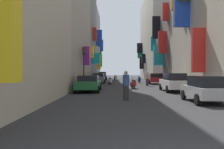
# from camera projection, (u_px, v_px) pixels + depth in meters

# --- Properties ---
(ground_plane) EXTENTS (140.00, 140.00, 0.00)m
(ground_plane) POSITION_uv_depth(u_px,v_px,m) (126.00, 84.00, 33.70)
(ground_plane) COLOR #2D2D30
(building_left_mid_b) EXTENTS (7.29, 12.69, 17.15)m
(building_left_mid_b) POSITION_uv_depth(u_px,v_px,m) (77.00, 32.00, 44.08)
(building_left_mid_b) COLOR slate
(building_left_mid_b) RESTS_ON ground
(building_left_mid_c) EXTENTS (7.10, 13.22, 14.93)m
(building_left_mid_c) POSITION_uv_depth(u_px,v_px,m) (85.00, 45.00, 57.05)
(building_left_mid_c) COLOR gray
(building_left_mid_c) RESTS_ON ground
(building_right_mid_a) EXTENTS (7.26, 13.04, 21.46)m
(building_right_mid_a) POSITION_uv_depth(u_px,v_px,m) (181.00, 8.00, 36.04)
(building_right_mid_a) COLOR slate
(building_right_mid_a) RESTS_ON ground
(building_right_mid_b) EXTENTS (7.21, 20.93, 17.13)m
(building_right_mid_b) POSITION_uv_depth(u_px,v_px,m) (160.00, 38.00, 53.07)
(building_right_mid_b) COLOR #BCB29E
(building_right_mid_b) RESTS_ON ground
(parked_car_blue) EXTENTS (1.93, 4.00, 1.57)m
(parked_car_blue) POSITION_uv_depth(u_px,v_px,m) (102.00, 76.00, 50.19)
(parked_car_blue) COLOR navy
(parked_car_blue) RESTS_ON ground
(parked_car_grey) EXTENTS (1.91, 4.28, 1.42)m
(parked_car_grey) POSITION_uv_depth(u_px,v_px,m) (98.00, 78.00, 36.77)
(parked_car_grey) COLOR slate
(parked_car_grey) RESTS_ON ground
(parked_car_green) EXTENTS (2.02, 4.48, 1.37)m
(parked_car_green) POSITION_uv_depth(u_px,v_px,m) (88.00, 83.00, 21.52)
(parked_car_green) COLOR #236638
(parked_car_green) RESTS_ON ground
(parked_car_red) EXTENTS (2.01, 4.11, 1.43)m
(parked_car_red) POSITION_uv_depth(u_px,v_px,m) (155.00, 78.00, 34.38)
(parked_car_red) COLOR #B21E1E
(parked_car_red) RESTS_ON ground
(parked_car_silver) EXTENTS (1.94, 3.95, 1.47)m
(parked_car_silver) POSITION_uv_depth(u_px,v_px,m) (206.00, 89.00, 14.12)
(parked_car_silver) COLOR #B7B7BC
(parked_car_silver) RESTS_ON ground
(parked_car_white) EXTENTS (1.85, 4.43, 1.57)m
(parked_car_white) POSITION_uv_depth(u_px,v_px,m) (174.00, 82.00, 21.69)
(parked_car_white) COLOR white
(parked_car_white) RESTS_ON ground
(scooter_silver) EXTENTS (0.64, 1.78, 1.13)m
(scooter_silver) POSITION_uv_depth(u_px,v_px,m) (115.00, 78.00, 48.05)
(scooter_silver) COLOR #ADADB2
(scooter_silver) RESTS_ON ground
(scooter_green) EXTENTS (0.47, 1.79, 1.13)m
(scooter_green) POSITION_uv_depth(u_px,v_px,m) (128.00, 80.00, 34.69)
(scooter_green) COLOR #287F3D
(scooter_green) RESTS_ON ground
(scooter_white) EXTENTS (0.58, 1.92, 1.13)m
(scooter_white) POSITION_uv_depth(u_px,v_px,m) (110.00, 81.00, 33.25)
(scooter_white) COLOR silver
(scooter_white) RESTS_ON ground
(scooter_red) EXTENTS (0.67, 1.92, 1.13)m
(scooter_red) POSITION_uv_depth(u_px,v_px,m) (133.00, 84.00, 25.15)
(scooter_red) COLOR red
(scooter_red) RESTS_ON ground
(scooter_blue) EXTENTS (0.49, 1.88, 1.13)m
(scooter_blue) POSITION_uv_depth(u_px,v_px,m) (139.00, 80.00, 37.86)
(scooter_blue) COLOR #2D4CAD
(scooter_blue) RESTS_ON ground
(pedestrian_near_left) EXTENTS (0.52, 0.52, 1.76)m
(pedestrian_near_left) POSITION_uv_depth(u_px,v_px,m) (126.00, 85.00, 15.34)
(pedestrian_near_left) COLOR #2E2E2E
(pedestrian_near_left) RESTS_ON ground
(pedestrian_near_right) EXTENTS (0.51, 0.51, 1.66)m
(pedestrian_near_right) POSITION_uv_depth(u_px,v_px,m) (147.00, 79.00, 30.02)
(pedestrian_near_right) COLOR #313131
(pedestrian_near_right) RESTS_ON ground
(pedestrian_mid_street) EXTENTS (0.49, 0.49, 1.63)m
(pedestrian_mid_street) POSITION_uv_depth(u_px,v_px,m) (99.00, 77.00, 41.76)
(pedestrian_mid_street) COLOR #373737
(pedestrian_mid_street) RESTS_ON ground
(traffic_light_near_corner) EXTENTS (0.26, 0.34, 4.16)m
(traffic_light_near_corner) POSITION_uv_depth(u_px,v_px,m) (84.00, 60.00, 26.18)
(traffic_light_near_corner) COLOR #2D2D2D
(traffic_light_near_corner) RESTS_ON ground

